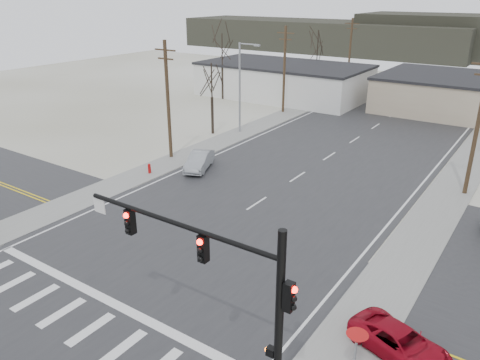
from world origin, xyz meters
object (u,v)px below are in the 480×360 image
at_px(traffic_signal_mast, 230,282).
at_px(car_far_b, 430,79).
at_px(fire_hydrant, 149,168).
at_px(car_far_a, 445,92).
at_px(sedan_crossing, 199,161).
at_px(car_parked_red, 401,343).

relative_size(traffic_signal_mast, car_far_b, 2.42).
xyz_separation_m(fire_hydrant, car_far_a, (13.03, 43.68, 0.35)).
xyz_separation_m(sedan_crossing, car_parked_red, (20.01, -12.03, -0.12)).
relative_size(fire_hydrant, car_far_a, 0.17).
height_order(car_far_a, car_parked_red, car_far_a).
xyz_separation_m(fire_hydrant, car_far_b, (8.57, 53.67, 0.22)).
bearing_deg(car_far_b, traffic_signal_mast, -105.01).
relative_size(sedan_crossing, car_parked_red, 1.00).
xyz_separation_m(car_far_a, car_parked_red, (9.67, -52.68, -0.18)).
distance_m(car_far_a, car_far_b, 10.94).
bearing_deg(car_far_a, car_parked_red, 116.78).
xyz_separation_m(traffic_signal_mast, car_far_b, (-9.52, 67.87, -4.00)).
relative_size(fire_hydrant, sedan_crossing, 0.20).
bearing_deg(traffic_signal_mast, car_far_b, 97.99).
distance_m(car_far_b, car_parked_red, 64.24).
bearing_deg(sedan_crossing, fire_hydrant, -153.97).
height_order(traffic_signal_mast, sedan_crossing, traffic_signal_mast).
relative_size(car_far_a, car_far_b, 1.42).
relative_size(traffic_signal_mast, sedan_crossing, 2.09).
relative_size(traffic_signal_mast, fire_hydrant, 10.29).
bearing_deg(car_parked_red, fire_hydrant, 87.55).
bearing_deg(car_parked_red, car_far_a, 29.57).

